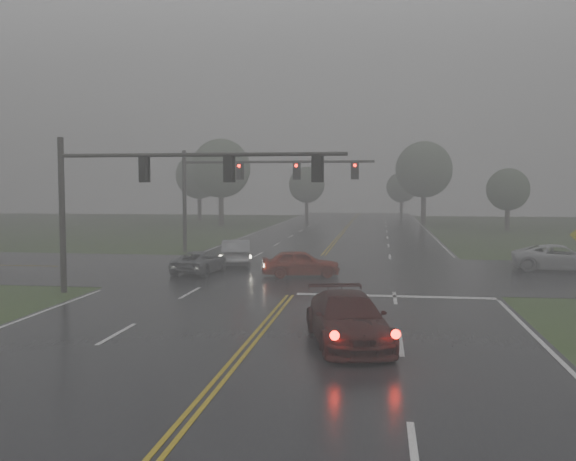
% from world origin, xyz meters
% --- Properties ---
extents(ground, '(180.00, 180.00, 0.00)m').
position_xyz_m(ground, '(0.00, 0.00, 0.00)').
color(ground, '#2C451D').
rests_on(ground, ground).
extents(main_road, '(18.00, 160.00, 0.02)m').
position_xyz_m(main_road, '(0.00, 20.00, 0.00)').
color(main_road, black).
rests_on(main_road, ground).
extents(cross_street, '(120.00, 14.00, 0.02)m').
position_xyz_m(cross_street, '(0.00, 22.00, 0.00)').
color(cross_street, black).
rests_on(cross_street, ground).
extents(stop_bar, '(8.50, 0.50, 0.01)m').
position_xyz_m(stop_bar, '(4.50, 14.40, 0.00)').
color(stop_bar, silver).
rests_on(stop_bar, ground).
extents(sedan_maroon, '(3.27, 5.54, 1.51)m').
position_xyz_m(sedan_maroon, '(2.93, 5.75, 0.00)').
color(sedan_maroon, black).
rests_on(sedan_maroon, ground).
extents(sedan_red, '(4.37, 2.46, 1.40)m').
position_xyz_m(sedan_red, '(-0.27, 19.91, 0.00)').
color(sedan_red, maroon).
rests_on(sedan_red, ground).
extents(sedan_silver, '(2.49, 4.90, 1.54)m').
position_xyz_m(sedan_silver, '(-4.68, 24.14, 0.00)').
color(sedan_silver, '#93969A').
rests_on(sedan_silver, ground).
extents(car_grey, '(2.42, 4.52, 1.21)m').
position_xyz_m(car_grey, '(-5.89, 20.44, 0.00)').
color(car_grey, '#4F5156').
rests_on(car_grey, ground).
extents(pickup_white, '(5.50, 3.00, 1.46)m').
position_xyz_m(pickup_white, '(13.91, 24.21, 0.00)').
color(pickup_white, silver).
rests_on(pickup_white, ground).
extents(signal_gantry_near, '(12.83, 0.30, 6.93)m').
position_xyz_m(signal_gantry_near, '(-6.24, 13.48, 4.88)').
color(signal_gantry_near, black).
rests_on(signal_gantry_near, ground).
extents(signal_gantry_far, '(13.76, 0.37, 7.33)m').
position_xyz_m(signal_gantry_far, '(-5.91, 31.50, 5.17)').
color(signal_gantry_far, black).
rests_on(signal_gantry_far, ground).
extents(tree_nw_a, '(7.10, 7.10, 10.42)m').
position_xyz_m(tree_nw_a, '(-15.20, 62.03, 6.85)').
color(tree_nw_a, '#382E24').
rests_on(tree_nw_a, ground).
extents(tree_ne_a, '(7.03, 7.03, 10.32)m').
position_xyz_m(tree_ne_a, '(9.15, 68.27, 6.79)').
color(tree_ne_a, '#382E24').
rests_on(tree_ne_a, ground).
extents(tree_n_mid, '(5.09, 5.09, 7.47)m').
position_xyz_m(tree_n_mid, '(-6.50, 76.58, 4.91)').
color(tree_n_mid, '#382E24').
rests_on(tree_n_mid, ground).
extents(tree_e_near, '(4.54, 4.54, 6.67)m').
position_xyz_m(tree_e_near, '(17.30, 57.88, 4.37)').
color(tree_e_near, '#382E24').
rests_on(tree_e_near, ground).
extents(tree_nw_b, '(6.37, 6.37, 9.36)m').
position_xyz_m(tree_nw_b, '(-20.67, 71.60, 6.16)').
color(tree_nw_b, '#382E24').
rests_on(tree_nw_b, ground).
extents(tree_n_far, '(4.70, 4.70, 6.90)m').
position_xyz_m(tree_n_far, '(7.02, 87.05, 4.53)').
color(tree_n_far, '#382E24').
rests_on(tree_n_far, ground).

